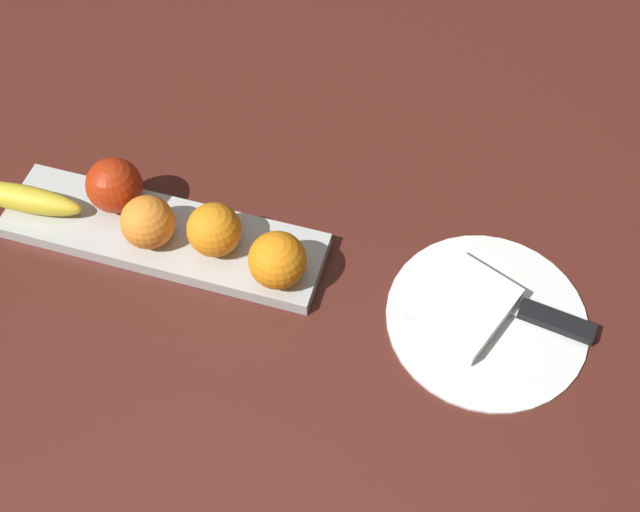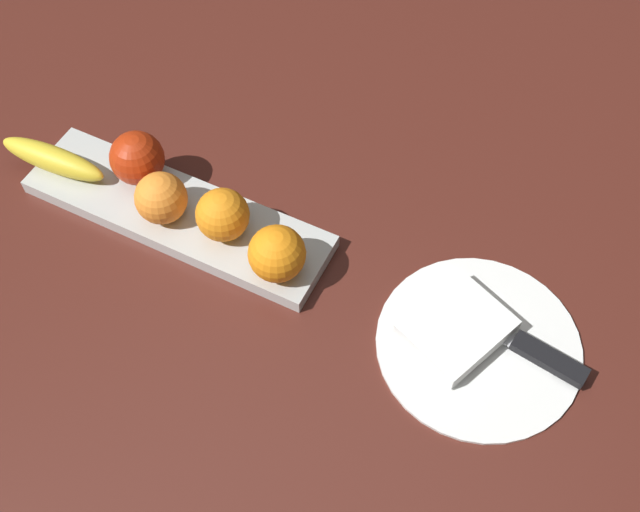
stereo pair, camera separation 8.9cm
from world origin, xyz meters
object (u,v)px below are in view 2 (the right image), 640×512
(banana, at_px, (54,157))
(fruit_tray, at_px, (177,214))
(orange_center, at_px, (223,215))
(folded_napkin, at_px, (457,328))
(apple, at_px, (137,158))
(dinner_plate, at_px, (479,344))
(knife, at_px, (537,353))
(orange_near_apple, at_px, (277,254))
(orange_near_banana, at_px, (160,199))

(banana, bearing_deg, fruit_tray, -179.74)
(fruit_tray, distance_m, orange_center, 0.09)
(banana, xyz_separation_m, folded_napkin, (-0.57, -0.01, -0.02))
(apple, bearing_deg, dinner_plate, 176.86)
(orange_center, height_order, knife, orange_center)
(fruit_tray, xyz_separation_m, banana, (0.18, 0.01, 0.03))
(knife, bearing_deg, orange_near_apple, 14.97)
(orange_near_apple, relative_size, dinner_plate, 0.29)
(orange_near_apple, height_order, knife, orange_near_apple)
(orange_near_banana, distance_m, orange_center, 0.08)
(banana, relative_size, orange_center, 2.34)
(apple, distance_m, orange_center, 0.15)
(orange_near_apple, bearing_deg, folded_napkin, -174.17)
(orange_near_apple, bearing_deg, apple, -12.03)
(orange_near_banana, bearing_deg, orange_center, -170.33)
(orange_center, relative_size, dinner_plate, 0.28)
(apple, relative_size, orange_near_apple, 1.02)
(fruit_tray, bearing_deg, apple, -20.94)
(banana, relative_size, orange_near_apple, 2.25)
(folded_napkin, bearing_deg, orange_center, 0.27)
(apple, xyz_separation_m, orange_center, (-0.15, 0.03, -0.00))
(folded_napkin, bearing_deg, dinner_plate, 180.00)
(orange_near_apple, bearing_deg, dinner_plate, -174.86)
(apple, height_order, orange_near_banana, apple)
(orange_near_banana, height_order, knife, orange_near_banana)
(dinner_plate, height_order, folded_napkin, folded_napkin)
(apple, bearing_deg, orange_center, 169.00)
(apple, distance_m, folded_napkin, 0.46)
(banana, xyz_separation_m, dinner_plate, (-0.60, -0.01, -0.03))
(folded_napkin, distance_m, knife, 0.10)
(apple, relative_size, folded_napkin, 0.62)
(orange_near_banana, distance_m, folded_napkin, 0.40)
(orange_near_apple, xyz_separation_m, folded_napkin, (-0.22, -0.02, -0.04))
(orange_center, xyz_separation_m, knife, (-0.41, -0.02, -0.04))
(fruit_tray, xyz_separation_m, dinner_plate, (-0.42, 0.00, -0.01))
(banana, distance_m, orange_center, 0.26)
(folded_napkin, bearing_deg, orange_near_apple, 5.83)
(apple, xyz_separation_m, folded_napkin, (-0.46, 0.03, -0.04))
(apple, bearing_deg, knife, 178.68)
(banana, xyz_separation_m, orange_near_banana, (-0.17, 0.01, 0.02))
(banana, relative_size, orange_near_banana, 2.36)
(apple, bearing_deg, fruit_tray, 159.06)
(orange_near_apple, relative_size, orange_near_banana, 1.05)
(dinner_plate, distance_m, knife, 0.07)
(dinner_plate, bearing_deg, orange_near_banana, 2.09)
(fruit_tray, relative_size, orange_near_apple, 5.95)
(banana, bearing_deg, dinner_plate, 178.13)
(apple, bearing_deg, orange_near_banana, 146.02)
(apple, xyz_separation_m, dinner_plate, (-0.49, 0.03, -0.05))
(apple, xyz_separation_m, knife, (-0.55, 0.01, -0.04))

